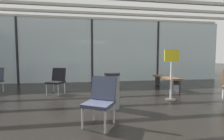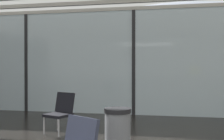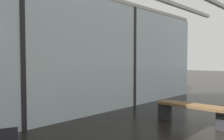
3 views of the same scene
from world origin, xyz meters
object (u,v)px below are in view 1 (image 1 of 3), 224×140
at_px(trash_bin, 112,91).
at_px(info_sign, 171,77).
at_px(parked_airplane, 109,46).
at_px(lounge_chair_2, 57,79).
at_px(waiting_bench, 166,79).
at_px(lounge_chair_3, 101,98).

xyz_separation_m(trash_bin, info_sign, (1.79, 0.48, 0.25)).
height_order(parked_airplane, lounge_chair_2, parked_airplane).
relative_size(parked_airplane, waiting_bench, 7.21).
distance_m(lounge_chair_2, info_sign, 3.67).
relative_size(lounge_chair_3, waiting_bench, 0.51).
relative_size(parked_airplane, trash_bin, 14.19).
relative_size(lounge_chair_2, lounge_chair_3, 1.00).
distance_m(parked_airplane, waiting_bench, 7.10).
bearing_deg(info_sign, waiting_bench, 66.40).
distance_m(parked_airplane, trash_bin, 9.18).
height_order(parked_airplane, waiting_bench, parked_airplane).
xyz_separation_m(lounge_chair_3, info_sign, (2.13, 1.38, 0.18)).
relative_size(waiting_bench, trash_bin, 1.97).
relative_size(parked_airplane, lounge_chair_2, 14.02).
bearing_deg(waiting_bench, trash_bin, 125.21).
distance_m(lounge_chair_3, trash_bin, 0.96).
distance_m(parked_airplane, lounge_chair_3, 10.09).
bearing_deg(trash_bin, lounge_chair_2, 130.44).
height_order(lounge_chair_3, trash_bin, lounge_chair_3).
bearing_deg(parked_airplane, info_sign, -85.82).
distance_m(waiting_bench, info_sign, 1.92).
bearing_deg(info_sign, parked_airplane, 94.18).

